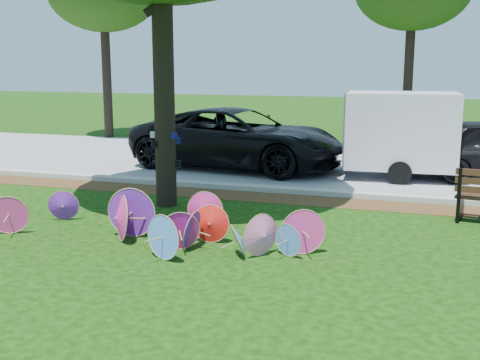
{
  "coord_description": "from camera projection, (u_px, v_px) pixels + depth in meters",
  "views": [
    {
      "loc": [
        3.83,
        -8.48,
        3.07
      ],
      "look_at": [
        0.5,
        2.0,
        0.9
      ],
      "focal_mm": 45.0,
      "sensor_mm": 36.0,
      "label": 1
    }
  ],
  "objects": [
    {
      "name": "curb",
      "position": [
        260.0,
        188.0,
        14.51
      ],
      "size": [
        90.0,
        0.3,
        0.12
      ],
      "primitive_type": "cube",
      "color": "#B7B5AD",
      "rests_on": "ground"
    },
    {
      "name": "street",
      "position": [
        297.0,
        163.0,
        18.4
      ],
      "size": [
        90.0,
        8.0,
        0.01
      ],
      "primitive_type": "cube",
      "color": "gray",
      "rests_on": "ground"
    },
    {
      "name": "ground",
      "position": [
        173.0,
        256.0,
        9.66
      ],
      "size": [
        90.0,
        90.0,
        0.0
      ],
      "primitive_type": "plane",
      "color": "black",
      "rests_on": "ground"
    },
    {
      "name": "black_van",
      "position": [
        238.0,
        138.0,
        17.5
      ],
      "size": [
        6.56,
        3.65,
        1.74
      ],
      "primitive_type": "imported",
      "rotation": [
        0.0,
        0.0,
        1.44
      ],
      "color": "black",
      "rests_on": "ground"
    },
    {
      "name": "cargo_trailer",
      "position": [
        401.0,
        130.0,
        15.85
      ],
      "size": [
        2.94,
        1.98,
        2.58
      ],
      "primitive_type": "cube",
      "rotation": [
        0.0,
        0.0,
        0.07
      ],
      "color": "silver",
      "rests_on": "ground"
    },
    {
      "name": "parasol_pile",
      "position": [
        167.0,
        222.0,
        10.35
      ],
      "size": [
        6.01,
        2.27,
        0.9
      ],
      "color": "purple",
      "rests_on": "ground"
    },
    {
      "name": "mulch_strip",
      "position": [
        252.0,
        197.0,
        13.86
      ],
      "size": [
        90.0,
        1.0,
        0.01
      ],
      "primitive_type": "cube",
      "color": "#472D16",
      "rests_on": "ground"
    }
  ]
}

